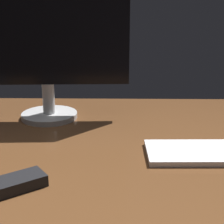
{
  "coord_description": "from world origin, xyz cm",
  "views": [
    {
      "loc": [
        0.52,
        -87.34,
        38.33
      ],
      "look_at": [
        -1.12,
        7.14,
        8.0
      ],
      "focal_mm": 58.07,
      "sensor_mm": 36.0,
      "label": 1
    }
  ],
  "objects": [
    {
      "name": "desk",
      "position": [
        0.0,
        0.0,
        1.0
      ],
      "size": [
        140.0,
        84.0,
        2.0
      ],
      "primitive_type": "cube",
      "color": "brown",
      "rests_on": "ground"
    },
    {
      "name": "keyboard",
      "position": [
        24.42,
        -7.54,
        2.68
      ],
      "size": [
        34.3,
        13.96,
        1.36
      ],
      "primitive_type": "cube",
      "rotation": [
        0.0,
        0.0,
        0.02
      ],
      "color": "white",
      "rests_on": "desk"
    },
    {
      "name": "monitor",
      "position": [
        -20.9,
        19.58,
        25.86
      ],
      "size": [
        49.44,
        17.3,
        44.32
      ],
      "rotation": [
        0.0,
        0.0,
        0.04
      ],
      "color": "#B8B8B8",
      "rests_on": "desk"
    },
    {
      "name": "tv_remote",
      "position": [
        -22.04,
        -26.04,
        3.2
      ],
      "size": [
        17.58,
        14.74,
        2.41
      ],
      "primitive_type": "cube",
      "rotation": [
        0.0,
        0.0,
        0.62
      ],
      "color": "black",
      "rests_on": "desk"
    }
  ]
}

